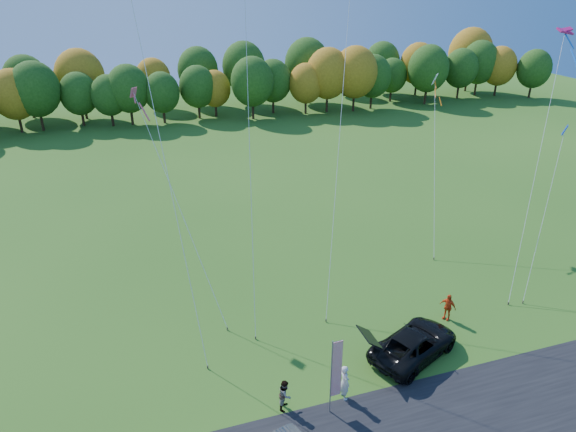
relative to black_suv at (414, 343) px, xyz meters
name	(u,v)px	position (x,y,z in m)	size (l,w,h in m)	color
ground	(324,387)	(-5.60, -0.79, -0.78)	(160.00, 160.00, 0.00)	#2A5A18
tree_line	(182,121)	(-5.60, 54.21, -0.78)	(116.00, 12.00, 10.00)	#1E4711
black_suv	(414,343)	(0.00, 0.00, 0.00)	(2.60, 5.64, 1.57)	black
person_tailgate_a	(345,382)	(-4.92, -1.71, 0.20)	(0.72, 0.47, 1.96)	silver
person_tailgate_b	(285,394)	(-7.89, -1.42, 0.03)	(0.79, 0.62, 1.64)	gray
person_east	(448,307)	(3.64, 2.29, 0.08)	(1.02, 0.42, 1.74)	#DF4215
feather_flag	(335,368)	(-5.74, -2.34, 1.82)	(0.56, 0.09, 4.25)	#999999
kite_delta_blue	(150,92)	(-12.12, 7.08, 13.07)	(3.61, 10.16, 27.95)	#4C3F33
kite_parafoil_orange	(342,103)	(-0.46, 10.11, 11.04)	(8.02, 12.37, 24.10)	#4C3F33
kite_delta_red	(249,109)	(-6.91, 8.19, 11.58)	(3.30, 9.11, 24.96)	#4C3F33
kite_parafoil_rainbow	(538,163)	(11.82, 5.96, 7.18)	(8.48, 7.76, 16.21)	#4C3F33
kite_diamond_white	(435,166)	(8.39, 12.31, 5.21)	(3.67, 7.77, 12.53)	#4C3F33
kite_diamond_pink	(179,208)	(-11.06, 9.58, 5.60)	(3.98, 9.00, 13.18)	#4C3F33
kite_diamond_blue_low	(544,215)	(11.32, 4.04, 4.31)	(4.75, 4.37, 10.68)	#4C3F33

